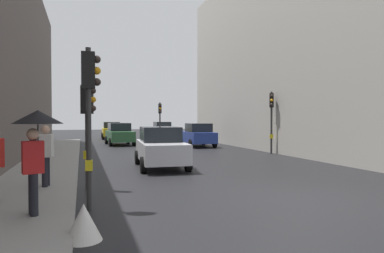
{
  "coord_description": "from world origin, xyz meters",
  "views": [
    {
      "loc": [
        -5.51,
        -7.89,
        2.13
      ],
      "look_at": [
        -0.23,
        8.47,
        1.72
      ],
      "focal_mm": 32.05,
      "sensor_mm": 36.0,
      "label": 1
    }
  ],
  "objects_px": {
    "car_yellow_taxi": "(112,130)",
    "pedestrian_with_black_backpack": "(44,152)",
    "traffic_light_far_median": "(160,115)",
    "car_silver_hatchback": "(161,147)",
    "traffic_light_near_left": "(90,99)",
    "traffic_light_near_right": "(88,116)",
    "car_blue_van": "(198,135)",
    "traffic_light_mid_street": "(272,111)",
    "car_white_compact": "(162,130)",
    "car_green_estate": "(120,134)",
    "warning_sign_triangle": "(84,222)",
    "pedestrian_with_umbrella": "(36,133)"
  },
  "relations": [
    {
      "from": "car_yellow_taxi",
      "to": "pedestrian_with_black_backpack",
      "type": "height_order",
      "value": "pedestrian_with_black_backpack"
    },
    {
      "from": "traffic_light_far_median",
      "to": "car_silver_hatchback",
      "type": "bearing_deg",
      "value": -102.4
    },
    {
      "from": "traffic_light_near_left",
      "to": "traffic_light_near_right",
      "type": "relative_size",
      "value": 1.17
    },
    {
      "from": "traffic_light_far_median",
      "to": "car_blue_van",
      "type": "bearing_deg",
      "value": -66.48
    },
    {
      "from": "traffic_light_mid_street",
      "to": "car_white_compact",
      "type": "xyz_separation_m",
      "value": [
        -2.48,
        18.73,
        -1.7
      ]
    },
    {
      "from": "traffic_light_near_left",
      "to": "traffic_light_near_right",
      "type": "distance_m",
      "value": 2.4
    },
    {
      "from": "traffic_light_near_left",
      "to": "car_blue_van",
      "type": "relative_size",
      "value": 0.88
    },
    {
      "from": "traffic_light_near_left",
      "to": "traffic_light_mid_street",
      "type": "distance_m",
      "value": 14.56
    },
    {
      "from": "traffic_light_near_left",
      "to": "car_yellow_taxi",
      "type": "bearing_deg",
      "value": 84.4
    },
    {
      "from": "traffic_light_mid_street",
      "to": "car_yellow_taxi",
      "type": "xyz_separation_m",
      "value": [
        -7.89,
        18.53,
        -1.7
      ]
    },
    {
      "from": "traffic_light_far_median",
      "to": "car_white_compact",
      "type": "distance_m",
      "value": 8.14
    },
    {
      "from": "traffic_light_near_left",
      "to": "traffic_light_near_right",
      "type": "height_order",
      "value": "traffic_light_near_left"
    },
    {
      "from": "traffic_light_near_left",
      "to": "car_white_compact",
      "type": "height_order",
      "value": "traffic_light_near_left"
    },
    {
      "from": "car_silver_hatchback",
      "to": "car_green_estate",
      "type": "xyz_separation_m",
      "value": [
        -0.36,
        13.51,
        0.0
      ]
    },
    {
      "from": "traffic_light_near_left",
      "to": "car_blue_van",
      "type": "distance_m",
      "value": 18.44
    },
    {
      "from": "traffic_light_near_right",
      "to": "car_yellow_taxi",
      "type": "distance_m",
      "value": 26.24
    },
    {
      "from": "traffic_light_near_right",
      "to": "car_yellow_taxi",
      "type": "relative_size",
      "value": 0.76
    },
    {
      "from": "traffic_light_near_left",
      "to": "car_silver_hatchback",
      "type": "bearing_deg",
      "value": 64.06
    },
    {
      "from": "car_white_compact",
      "to": "car_green_estate",
      "type": "height_order",
      "value": "same"
    },
    {
      "from": "traffic_light_mid_street",
      "to": "traffic_light_far_median",
      "type": "bearing_deg",
      "value": 111.85
    },
    {
      "from": "car_blue_van",
      "to": "warning_sign_triangle",
      "type": "xyz_separation_m",
      "value": [
        -8.37,
        -18.42,
        -0.55
      ]
    },
    {
      "from": "traffic_light_mid_street",
      "to": "traffic_light_near_left",
      "type": "bearing_deg",
      "value": -137.19
    },
    {
      "from": "pedestrian_with_black_backpack",
      "to": "traffic_light_mid_street",
      "type": "bearing_deg",
      "value": 31.78
    },
    {
      "from": "car_blue_van",
      "to": "car_green_estate",
      "type": "height_order",
      "value": "same"
    },
    {
      "from": "traffic_light_far_median",
      "to": "warning_sign_triangle",
      "type": "bearing_deg",
      "value": -105.72
    },
    {
      "from": "pedestrian_with_umbrella",
      "to": "pedestrian_with_black_backpack",
      "type": "bearing_deg",
      "value": 92.96
    },
    {
      "from": "traffic_light_near_left",
      "to": "warning_sign_triangle",
      "type": "height_order",
      "value": "traffic_light_near_left"
    },
    {
      "from": "traffic_light_near_right",
      "to": "traffic_light_near_left",
      "type": "bearing_deg",
      "value": -89.97
    },
    {
      "from": "pedestrian_with_umbrella",
      "to": "pedestrian_with_black_backpack",
      "type": "height_order",
      "value": "pedestrian_with_umbrella"
    },
    {
      "from": "car_silver_hatchback",
      "to": "car_yellow_taxi",
      "type": "height_order",
      "value": "same"
    },
    {
      "from": "car_green_estate",
      "to": "warning_sign_triangle",
      "type": "xyz_separation_m",
      "value": [
        -2.88,
        -21.86,
        -0.55
      ]
    },
    {
      "from": "traffic_light_near_right",
      "to": "car_yellow_taxi",
      "type": "xyz_separation_m",
      "value": [
        2.79,
        26.06,
        -1.33
      ]
    },
    {
      "from": "car_green_estate",
      "to": "pedestrian_with_umbrella",
      "type": "xyz_separation_m",
      "value": [
        -3.79,
        -20.43,
        0.96
      ]
    },
    {
      "from": "traffic_light_near_left",
      "to": "car_blue_van",
      "type": "height_order",
      "value": "traffic_light_near_left"
    },
    {
      "from": "traffic_light_near_left",
      "to": "pedestrian_with_black_backpack",
      "type": "bearing_deg",
      "value": 115.84
    },
    {
      "from": "traffic_light_near_left",
      "to": "car_green_estate",
      "type": "relative_size",
      "value": 0.88
    },
    {
      "from": "traffic_light_far_median",
      "to": "traffic_light_mid_street",
      "type": "height_order",
      "value": "traffic_light_mid_street"
    },
    {
      "from": "car_green_estate",
      "to": "pedestrian_with_umbrella",
      "type": "distance_m",
      "value": 20.8
    },
    {
      "from": "pedestrian_with_umbrella",
      "to": "pedestrian_with_black_backpack",
      "type": "relative_size",
      "value": 1.21
    },
    {
      "from": "car_yellow_taxi",
      "to": "car_white_compact",
      "type": "bearing_deg",
      "value": 2.05
    },
    {
      "from": "car_green_estate",
      "to": "warning_sign_triangle",
      "type": "relative_size",
      "value": 6.58
    },
    {
      "from": "car_blue_van",
      "to": "traffic_light_near_left",
      "type": "bearing_deg",
      "value": -116.6
    },
    {
      "from": "pedestrian_with_umbrella",
      "to": "pedestrian_with_black_backpack",
      "type": "xyz_separation_m",
      "value": [
        -0.16,
        3.1,
        -0.68
      ]
    },
    {
      "from": "traffic_light_mid_street",
      "to": "pedestrian_with_black_backpack",
      "type": "relative_size",
      "value": 2.11
    },
    {
      "from": "car_yellow_taxi",
      "to": "traffic_light_far_median",
      "type": "bearing_deg",
      "value": -65.21
    },
    {
      "from": "car_white_compact",
      "to": "pedestrian_with_black_backpack",
      "type": "xyz_separation_m",
      "value": [
        -9.42,
        -26.1,
        0.29
      ]
    },
    {
      "from": "car_yellow_taxi",
      "to": "car_silver_hatchback",
      "type": "bearing_deg",
      "value": -89.22
    },
    {
      "from": "traffic_light_far_median",
      "to": "pedestrian_with_umbrella",
      "type": "distance_m",
      "value": 22.67
    },
    {
      "from": "car_blue_van",
      "to": "pedestrian_with_umbrella",
      "type": "height_order",
      "value": "pedestrian_with_umbrella"
    },
    {
      "from": "car_white_compact",
      "to": "car_green_estate",
      "type": "relative_size",
      "value": 0.99
    }
  ]
}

